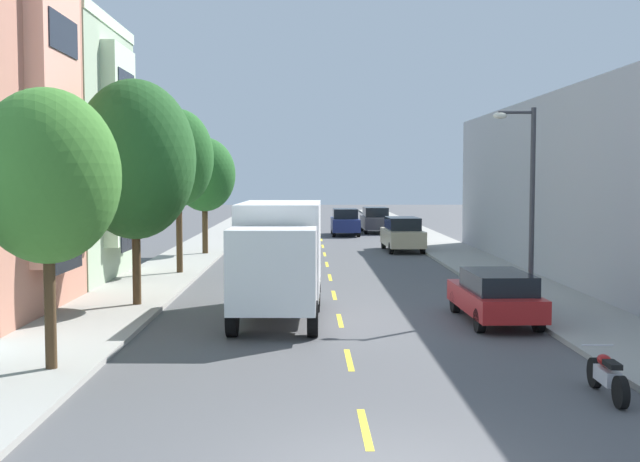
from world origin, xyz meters
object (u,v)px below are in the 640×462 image
Objects in this scene: moving_navy_sedan at (345,222)px; street_tree_third at (178,158)px; parked_suv_champagne at (402,234)px; parked_suv_charcoal at (375,220)px; parked_motorcycle at (607,376)px; street_tree_nearest at (47,177)px; street_lamp at (527,191)px; parked_wagon_red at (495,295)px; delivery_box_truck at (279,254)px; street_tree_farthest at (205,175)px; parked_pickup_teal at (264,221)px; street_tree_second at (135,160)px; parked_sedan_black at (257,226)px.

street_tree_third is at bearing -109.33° from moving_navy_sedan.
parked_suv_champagne and parked_suv_charcoal have the same top height.
street_tree_third is at bearing 120.45° from parked_motorcycle.
street_tree_nearest is 17.06m from street_tree_third.
street_lamp reaches higher than parked_wagon_red.
street_lamp is 1.31× the size of parked_wagon_red.
parked_wagon_red is 0.98× the size of parked_suv_charcoal.
parked_motorcycle is (6.54, -8.73, -1.51)m from delivery_box_truck.
parked_suv_charcoal is at bearing 47.06° from moving_navy_sedan.
parked_pickup_teal is (2.13, 18.87, -3.50)m from street_tree_farthest.
street_tree_second reaches higher than parked_suv_charcoal.
delivery_box_truck is 6.43m from parked_wagon_red.
street_tree_nearest is at bearing -101.47° from moving_navy_sedan.
street_lamp is 3.93m from parked_wagon_red.
parked_wagon_red is (10.87, -19.66, -3.52)m from street_tree_farthest.
parked_suv_champagne is at bearing 73.57° from delivery_box_truck.
street_tree_third is at bearing 143.82° from street_lamp.
parked_suv_charcoal is (10.62, 17.45, -3.34)m from street_tree_farthest.
parked_suv_champagne is 15.00m from parked_suv_charcoal.
parked_sedan_black is at bearing -155.66° from parked_suv_charcoal.
delivery_box_truck is 37.73m from parked_pickup_teal.
parked_wagon_red is at bearing -8.15° from delivery_box_truck.
street_tree_farthest reaches higher than moving_navy_sedan.
parked_wagon_red is at bearing -45.70° from street_tree_third.
parked_pickup_teal is at bearing 117.99° from parked_suv_champagne.
parked_suv_charcoal is at bearing 58.68° from street_tree_farthest.
delivery_box_truck is 1.58× the size of parked_sedan_black.
parked_motorcycle is (2.95, -42.34, -0.58)m from moving_navy_sedan.
street_tree_second is at bearing -93.40° from parked_pickup_teal.
street_lamp is 1.38× the size of parked_sedan_black.
delivery_box_truck reaches higher than parked_pickup_teal.
street_tree_second is 15.88m from parked_motorcycle.
delivery_box_truck is (4.61, -10.24, -3.07)m from street_tree_third.
street_tree_farthest is 11.62m from parked_suv_champagne.
moving_navy_sedan is (3.59, 33.62, -0.94)m from delivery_box_truck.
street_tree_second is at bearing -90.00° from street_tree_farthest.
parked_sedan_black is 34.36m from parked_wagon_red.
parked_pickup_teal is (-2.48, 37.63, -1.09)m from delivery_box_truck.
parked_suv_champagne is at bearing 68.81° from street_tree_nearest.
parked_wagon_red is at bearing -13.55° from street_tree_second.
street_lamp is at bearing 33.02° from street_tree_nearest.
parked_motorcycle is (11.15, -18.97, -4.58)m from street_tree_third.
street_tree_farthest reaches higher than parked_sedan_black.
parked_suv_champagne is at bearing 60.87° from street_tree_second.
street_tree_third is 28.34m from parked_suv_charcoal.
street_tree_nearest is 1.23× the size of moving_navy_sedan.
parked_suv_champagne is at bearing 12.70° from street_tree_farthest.
parked_suv_charcoal is (10.62, 43.01, -3.22)m from street_tree_nearest.
street_tree_nearest is 1.31× the size of parked_sedan_black.
street_tree_nearest is 1.11× the size of parked_pickup_teal.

